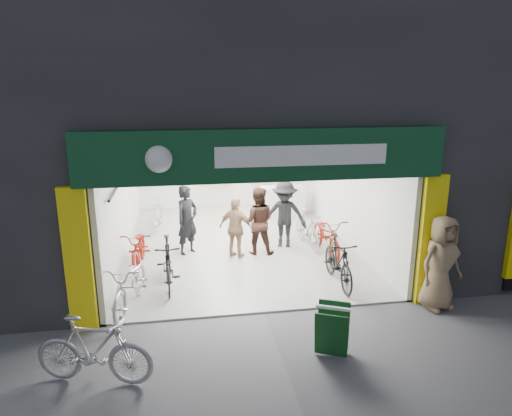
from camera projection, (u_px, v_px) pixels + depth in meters
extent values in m
plane|color=#56565B|center=(264.00, 314.00, 8.68)|extent=(60.00, 60.00, 0.00)
cube|color=#232326|center=(268.00, 25.00, 12.11)|extent=(16.00, 10.00, 4.50)
cube|color=#232326|center=(27.00, 181.00, 12.12)|extent=(5.00, 10.00, 3.50)
cube|color=#232326|center=(428.00, 168.00, 13.94)|extent=(6.00, 10.00, 3.50)
cube|color=#9E9E99|center=(238.00, 243.00, 12.48)|extent=(6.00, 8.00, 0.04)
cube|color=silver|center=(223.00, 162.00, 15.98)|extent=(6.00, 0.20, 3.20)
cube|color=silver|center=(123.00, 191.00, 11.61)|extent=(0.10, 8.00, 3.20)
cube|color=silver|center=(344.00, 183.00, 12.54)|extent=(0.10, 8.00, 3.20)
cube|color=white|center=(237.00, 124.00, 11.65)|extent=(6.00, 8.00, 0.10)
cube|color=black|center=(264.00, 136.00, 7.90)|extent=(6.00, 0.30, 0.30)
cube|color=#0C361F|center=(267.00, 155.00, 7.77)|extent=(6.40, 0.25, 0.90)
cube|color=white|center=(303.00, 156.00, 7.73)|extent=(3.00, 0.02, 0.35)
cube|color=yellow|center=(78.00, 261.00, 7.77)|extent=(0.45, 0.12, 2.60)
cube|color=yellow|center=(431.00, 241.00, 8.80)|extent=(0.45, 0.12, 2.60)
cylinder|color=black|center=(124.00, 176.00, 10.93)|extent=(0.06, 5.00, 0.06)
cube|color=silver|center=(282.00, 202.00, 15.03)|extent=(1.40, 0.60, 1.00)
cube|color=white|center=(254.00, 139.00, 9.00)|extent=(1.30, 0.35, 0.04)
cube|color=white|center=(242.00, 130.00, 10.71)|extent=(1.30, 0.35, 0.04)
cube|color=white|center=(233.00, 124.00, 12.43)|extent=(1.30, 0.35, 0.04)
cube|color=white|center=(226.00, 119.00, 14.14)|extent=(1.30, 0.35, 0.04)
imported|color=silver|center=(131.00, 285.00, 8.72)|extent=(1.03, 2.03, 1.02)
imported|color=black|center=(168.00, 264.00, 9.70)|extent=(0.57, 1.80, 1.07)
imported|color=maroon|center=(139.00, 249.00, 10.68)|extent=(0.73, 1.92, 1.00)
imported|color=#A7A7AB|center=(157.00, 215.00, 13.55)|extent=(0.61, 1.63, 0.96)
imported|color=black|center=(338.00, 261.00, 9.79)|extent=(0.54, 1.82, 1.09)
imported|color=maroon|center=(327.00, 235.00, 11.59)|extent=(0.72, 1.97, 1.03)
imported|color=#B7B6BB|center=(307.00, 229.00, 12.15)|extent=(0.62, 1.71, 1.00)
imported|color=#A6A6AA|center=(94.00, 350.00, 6.54)|extent=(1.83, 0.97, 1.06)
imported|color=black|center=(187.00, 221.00, 11.50)|extent=(0.77, 0.76, 1.80)
imported|color=#351F18|center=(258.00, 221.00, 11.52)|extent=(0.97, 0.83, 1.76)
imported|color=black|center=(284.00, 215.00, 11.99)|extent=(1.32, 1.01, 1.81)
imported|color=#9C775B|center=(236.00, 228.00, 11.26)|extent=(0.98, 0.82, 1.57)
imported|color=#866E4E|center=(441.00, 263.00, 8.68)|extent=(1.03, 0.81, 1.86)
cube|color=#0E3A16|center=(331.00, 335.00, 7.12)|extent=(0.55, 0.39, 0.79)
cube|color=#0E3A16|center=(333.00, 325.00, 7.44)|extent=(0.55, 0.39, 0.79)
cube|color=white|center=(333.00, 308.00, 7.18)|extent=(0.52, 0.27, 0.05)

